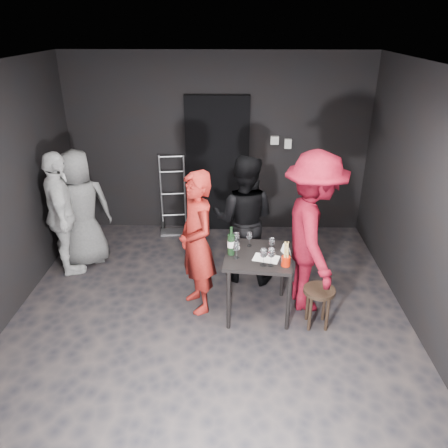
{
  "coord_description": "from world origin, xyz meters",
  "views": [
    {
      "loc": [
        0.27,
        -3.94,
        3.1
      ],
      "look_at": [
        0.16,
        0.25,
        1.11
      ],
      "focal_mm": 35.0,
      "sensor_mm": 36.0,
      "label": 1
    }
  ],
  "objects_px": {
    "hand_truck": "(174,218)",
    "server_red": "(197,236)",
    "stool": "(319,297)",
    "breadstick_cup": "(286,254)",
    "tasting_table": "(258,262)",
    "woman_black": "(244,214)",
    "wine_bottle": "(231,244)",
    "bystander_grey": "(80,205)",
    "bystander_cream": "(60,209)",
    "man_maroon": "(314,215)"
  },
  "relations": [
    {
      "from": "server_red",
      "to": "man_maroon",
      "type": "height_order",
      "value": "man_maroon"
    },
    {
      "from": "wine_bottle",
      "to": "bystander_cream",
      "type": "bearing_deg",
      "value": 159.13
    },
    {
      "from": "bystander_cream",
      "to": "breadstick_cup",
      "type": "xyz_separation_m",
      "value": [
        2.74,
        -1.06,
        -0.02
      ]
    },
    {
      "from": "tasting_table",
      "to": "bystander_cream",
      "type": "xyz_separation_m",
      "value": [
        -2.47,
        0.83,
        0.25
      ]
    },
    {
      "from": "tasting_table",
      "to": "breadstick_cup",
      "type": "distance_m",
      "value": 0.42
    },
    {
      "from": "tasting_table",
      "to": "wine_bottle",
      "type": "relative_size",
      "value": 2.3
    },
    {
      "from": "hand_truck",
      "to": "server_red",
      "type": "xyz_separation_m",
      "value": [
        0.55,
        -2.0,
        0.7
      ]
    },
    {
      "from": "tasting_table",
      "to": "bystander_grey",
      "type": "distance_m",
      "value": 2.55
    },
    {
      "from": "stool",
      "to": "woman_black",
      "type": "distance_m",
      "value": 1.38
    },
    {
      "from": "tasting_table",
      "to": "stool",
      "type": "height_order",
      "value": "tasting_table"
    },
    {
      "from": "hand_truck",
      "to": "bystander_grey",
      "type": "distance_m",
      "value": 1.6
    },
    {
      "from": "server_red",
      "to": "wine_bottle",
      "type": "xyz_separation_m",
      "value": [
        0.38,
        -0.08,
        -0.05
      ]
    },
    {
      "from": "hand_truck",
      "to": "tasting_table",
      "type": "height_order",
      "value": "hand_truck"
    },
    {
      "from": "server_red",
      "to": "breadstick_cup",
      "type": "distance_m",
      "value": 1.0
    },
    {
      "from": "hand_truck",
      "to": "wine_bottle",
      "type": "bearing_deg",
      "value": -73.43
    },
    {
      "from": "tasting_table",
      "to": "server_red",
      "type": "distance_m",
      "value": 0.74
    },
    {
      "from": "hand_truck",
      "to": "stool",
      "type": "distance_m",
      "value": 2.99
    },
    {
      "from": "tasting_table",
      "to": "wine_bottle",
      "type": "height_order",
      "value": "wine_bottle"
    },
    {
      "from": "bystander_cream",
      "to": "wine_bottle",
      "type": "relative_size",
      "value": 5.54
    },
    {
      "from": "tasting_table",
      "to": "breadstick_cup",
      "type": "bearing_deg",
      "value": -40.1
    },
    {
      "from": "tasting_table",
      "to": "bystander_cream",
      "type": "distance_m",
      "value": 2.62
    },
    {
      "from": "tasting_table",
      "to": "wine_bottle",
      "type": "xyz_separation_m",
      "value": [
        -0.3,
        0.0,
        0.22
      ]
    },
    {
      "from": "tasting_table",
      "to": "man_maroon",
      "type": "bearing_deg",
      "value": 15.33
    },
    {
      "from": "man_maroon",
      "to": "bystander_cream",
      "type": "distance_m",
      "value": 3.15
    },
    {
      "from": "breadstick_cup",
      "to": "woman_black",
      "type": "bearing_deg",
      "value": 113.54
    },
    {
      "from": "server_red",
      "to": "hand_truck",
      "type": "bearing_deg",
      "value": 168.67
    },
    {
      "from": "tasting_table",
      "to": "woman_black",
      "type": "height_order",
      "value": "woman_black"
    },
    {
      "from": "woman_black",
      "to": "bystander_cream",
      "type": "distance_m",
      "value": 2.32
    },
    {
      "from": "tasting_table",
      "to": "man_maroon",
      "type": "distance_m",
      "value": 0.8
    },
    {
      "from": "bystander_cream",
      "to": "bystander_grey",
      "type": "height_order",
      "value": "bystander_cream"
    },
    {
      "from": "server_red",
      "to": "bystander_grey",
      "type": "xyz_separation_m",
      "value": [
        -1.62,
        0.99,
        -0.07
      ]
    },
    {
      "from": "bystander_grey",
      "to": "hand_truck",
      "type": "bearing_deg",
      "value": -159.77
    },
    {
      "from": "tasting_table",
      "to": "bystander_grey",
      "type": "relative_size",
      "value": 0.44
    },
    {
      "from": "stool",
      "to": "man_maroon",
      "type": "xyz_separation_m",
      "value": [
        -0.05,
        0.4,
        0.79
      ]
    },
    {
      "from": "hand_truck",
      "to": "wine_bottle",
      "type": "xyz_separation_m",
      "value": [
        0.93,
        -2.08,
        0.65
      ]
    },
    {
      "from": "stool",
      "to": "breadstick_cup",
      "type": "height_order",
      "value": "breadstick_cup"
    },
    {
      "from": "hand_truck",
      "to": "bystander_grey",
      "type": "relative_size",
      "value": 0.72
    },
    {
      "from": "tasting_table",
      "to": "wine_bottle",
      "type": "bearing_deg",
      "value": 179.92
    },
    {
      "from": "woman_black",
      "to": "man_maroon",
      "type": "xyz_separation_m",
      "value": [
        0.75,
        -0.58,
        0.25
      ]
    },
    {
      "from": "woman_black",
      "to": "breadstick_cup",
      "type": "bearing_deg",
      "value": 125.24
    },
    {
      "from": "bystander_cream",
      "to": "man_maroon",
      "type": "bearing_deg",
      "value": -127.78
    },
    {
      "from": "bystander_cream",
      "to": "bystander_grey",
      "type": "xyz_separation_m",
      "value": [
        0.17,
        0.25,
        -0.05
      ]
    },
    {
      "from": "tasting_table",
      "to": "woman_black",
      "type": "relative_size",
      "value": 0.41
    },
    {
      "from": "hand_truck",
      "to": "tasting_table",
      "type": "distance_m",
      "value": 2.45
    },
    {
      "from": "tasting_table",
      "to": "woman_black",
      "type": "bearing_deg",
      "value": 101.57
    },
    {
      "from": "server_red",
      "to": "bystander_grey",
      "type": "bearing_deg",
      "value": -148.07
    },
    {
      "from": "tasting_table",
      "to": "woman_black",
      "type": "distance_m",
      "value": 0.8
    },
    {
      "from": "wine_bottle",
      "to": "man_maroon",
      "type": "bearing_deg",
      "value": 10.31
    },
    {
      "from": "woman_black",
      "to": "server_red",
      "type": "bearing_deg",
      "value": 63.31
    },
    {
      "from": "hand_truck",
      "to": "server_red",
      "type": "relative_size",
      "value": 0.67
    }
  ]
}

